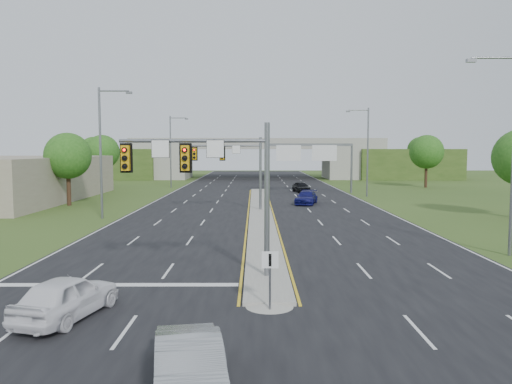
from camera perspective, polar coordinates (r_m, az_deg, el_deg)
The scene contains 25 objects.
ground at distance 22.77m, azimuth 1.25°, elevation -9.93°, with size 240.00×240.00×0.00m, color #334D1B.
road at distance 57.30m, azimuth 0.39°, elevation -0.98°, with size 24.00×160.00×0.02m, color black.
median at distance 45.37m, azimuth 0.53°, elevation -2.39°, with size 2.00×54.00×0.16m, color gray.
median_nose at distance 18.90m, azimuth 1.55°, elevation -12.73°, with size 2.00×2.00×0.16m, color gray.
lane_markings at distance 51.25m, azimuth -0.22°, elevation -1.65°, with size 23.72×160.00×0.01m.
signal_mast_near at distance 22.03m, azimuth -4.63°, elevation 2.02°, with size 6.62×0.60×7.00m.
signal_mast_far at distance 46.98m, azimuth -2.26°, elevation 3.51°, with size 6.62×0.60×7.00m.
keep_right_sign at distance 18.01m, azimuth 1.61°, elevation -8.93°, with size 0.60×0.13×2.20m.
sign_gantry at distance 67.32m, azimuth 6.02°, elevation 4.32°, with size 11.58×0.44×6.67m.
overpass at distance 102.04m, azimuth 0.15°, elevation 3.56°, with size 80.00×14.00×8.10m.
lightpole_l_mid at distance 43.90m, azimuth -17.11°, elevation 5.01°, with size 2.85×0.25×11.00m.
lightpole_l_far at distance 78.06m, azimuth -9.60°, elevation 4.98°, with size 2.85×0.25×11.00m.
lightpole_r_near at distance 30.35m, azimuth 27.09°, elevation 4.87°, with size 2.85×0.25×11.00m.
lightpole_r_far at distance 63.54m, azimuth 12.47°, elevation 4.98°, with size 2.85×0.25×11.00m.
tree_l_near at distance 55.53m, azimuth -20.71°, elevation 3.87°, with size 4.80×4.80×7.60m.
tree_l_mid at distance 80.50m, azimuth -17.15°, elevation 4.40°, with size 5.20×5.20×8.12m.
tree_r_mid at distance 81.46m, azimuth 18.92°, elevation 4.36°, with size 5.20×5.20×8.12m.
tree_back_a at distance 121.90m, azimuth -18.11°, elevation 4.60°, with size 6.00×6.00×8.85m.
tree_back_b at distance 118.36m, azimuth -11.63°, elevation 4.58°, with size 5.60×5.60×8.32m.
tree_back_c at distance 118.58m, azimuth 11.83°, elevation 4.58°, with size 5.60×5.60×8.32m.
tree_back_d at distance 122.25m, azimuth 18.28°, elevation 4.60°, with size 6.00×6.00×8.85m.
car_white at distance 18.65m, azimuth -20.80°, elevation -11.10°, with size 1.80×4.47×1.52m, color white.
car_silver at distance 12.91m, azimuth -7.78°, elevation -18.23°, with size 1.55×4.45×1.47m, color #989C9F.
car_far_b at distance 53.60m, azimuth 5.78°, elevation -0.63°, with size 1.98×4.87×1.41m, color #0D0F53.
car_far_c at distance 68.82m, azimuth 5.19°, elevation 0.59°, with size 1.71×4.25×1.45m, color black.
Camera 1 is at (-0.55, -22.01, 5.80)m, focal length 35.00 mm.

